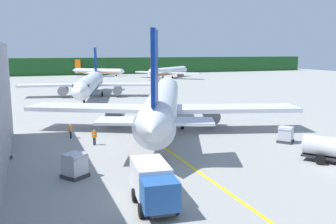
% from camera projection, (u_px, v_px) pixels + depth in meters
% --- Properties ---
extents(ground, '(240.00, 320.00, 0.20)m').
position_uv_depth(ground, '(162.00, 101.00, 76.25)').
color(ground, '#999993').
extents(distant_treeline, '(216.00, 6.00, 7.17)m').
position_uv_depth(distant_treeline, '(91.00, 66.00, 159.87)').
color(distant_treeline, '#1E5123').
rests_on(distant_treeline, ground).
extents(airliner_foreground, '(33.42, 39.74, 11.90)m').
position_uv_depth(airliner_foreground, '(163.00, 102.00, 48.58)').
color(airliner_foreground, silver).
rests_on(airliner_foreground, ground).
extents(airliner_mid_apron, '(31.46, 37.72, 10.92)m').
position_uv_depth(airliner_mid_apron, '(91.00, 83.00, 80.97)').
color(airliner_mid_apron, silver).
rests_on(airliner_mid_apron, ground).
extents(airliner_far_taxiway, '(24.69, 23.68, 8.95)m').
position_uv_depth(airliner_far_taxiway, '(168.00, 71.00, 137.30)').
color(airliner_far_taxiway, white).
rests_on(airliner_far_taxiway, ground).
extents(airliner_distant, '(20.22, 17.23, 6.60)m').
position_uv_depth(airliner_distant, '(98.00, 71.00, 150.33)').
color(airliner_distant, silver).
rests_on(airliner_distant, ground).
extents(service_truck_fuel, '(4.79, 5.39, 2.40)m').
position_uv_depth(service_truck_fuel, '(336.00, 149.00, 33.15)').
color(service_truck_fuel, white).
rests_on(service_truck_fuel, ground).
extents(service_truck_baggage, '(2.87, 5.92, 2.65)m').
position_uv_depth(service_truck_baggage, '(153.00, 183.00, 24.20)').
color(service_truck_baggage, '#2659A5').
rests_on(service_truck_baggage, ground).
extents(cargo_container_near, '(2.25, 2.25, 1.88)m').
position_uv_depth(cargo_container_near, '(286.00, 135.00, 40.91)').
color(cargo_container_near, '#333338').
rests_on(cargo_container_near, ground).
extents(cargo_container_mid, '(2.40, 2.40, 2.10)m').
position_uv_depth(cargo_container_mid, '(75.00, 165.00, 29.56)').
color(cargo_container_mid, '#333338').
rests_on(cargo_container_mid, ground).
extents(crew_marshaller, '(0.54, 0.44, 1.78)m').
position_uv_depth(crew_marshaller, '(159.00, 132.00, 41.48)').
color(crew_marshaller, '#191E33').
rests_on(crew_marshaller, ground).
extents(crew_loader_left, '(0.42, 0.56, 1.68)m').
position_uv_depth(crew_loader_left, '(71.00, 130.00, 42.83)').
color(crew_loader_left, '#191E33').
rests_on(crew_loader_left, ground).
extents(crew_loader_right, '(0.49, 0.47, 1.71)m').
position_uv_depth(crew_loader_right, '(94.00, 136.00, 39.75)').
color(crew_loader_right, '#191E33').
rests_on(crew_loader_right, ground).
extents(apron_guide_line, '(0.30, 60.00, 0.01)m').
position_uv_depth(apron_guide_line, '(149.00, 137.00, 43.81)').
color(apron_guide_line, yellow).
rests_on(apron_guide_line, ground).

